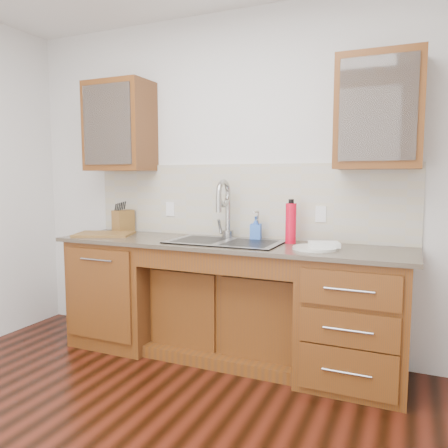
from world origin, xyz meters
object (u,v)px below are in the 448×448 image
at_px(plate, 315,248).
at_px(cutting_board, 104,234).
at_px(water_bottle, 291,223).
at_px(knife_block, 123,221).
at_px(soap_bottle, 256,228).

relative_size(plate, cutting_board, 0.66).
xyz_separation_m(water_bottle, knife_block, (-1.53, 0.05, -0.05)).
xyz_separation_m(soap_bottle, water_bottle, (0.29, -0.05, 0.06)).
bearing_deg(cutting_board, plate, -0.08).
bearing_deg(plate, water_bottle, 138.03).
height_order(soap_bottle, plate, soap_bottle).
bearing_deg(soap_bottle, water_bottle, -20.67).
bearing_deg(water_bottle, knife_block, 178.24).
bearing_deg(plate, knife_block, 172.00).
xyz_separation_m(plate, cutting_board, (-1.77, 0.00, 0.00)).
bearing_deg(water_bottle, plate, -41.97).
distance_m(water_bottle, cutting_board, 1.57).
height_order(water_bottle, plate, water_bottle).
distance_m(soap_bottle, knife_block, 1.24).
bearing_deg(water_bottle, soap_bottle, 170.37).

